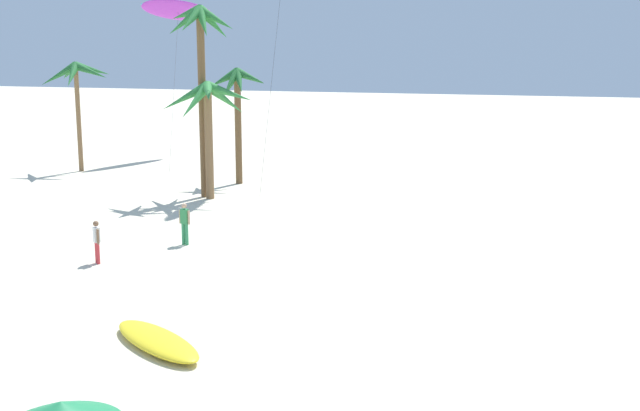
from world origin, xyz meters
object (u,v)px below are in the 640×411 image
at_px(palm_tree_0, 77,79).
at_px(flying_kite_5, 178,10).
at_px(person_far_watcher, 185,222).
at_px(palm_tree_3, 207,103).
at_px(grounded_kite_2, 157,340).
at_px(person_near_right, 97,240).
at_px(palm_tree_1, 200,43).
at_px(palm_tree_2, 238,90).

height_order(palm_tree_0, flying_kite_5, flying_kite_5).
relative_size(palm_tree_0, person_far_watcher, 4.15).
height_order(palm_tree_0, person_far_watcher, palm_tree_0).
distance_m(palm_tree_0, palm_tree_3, 14.14).
distance_m(flying_kite_5, person_far_watcher, 30.32).
height_order(grounded_kite_2, person_near_right, person_near_right).
distance_m(palm_tree_0, palm_tree_1, 13.60).
xyz_separation_m(palm_tree_3, person_far_watcher, (4.05, -9.65, -4.16)).
distance_m(palm_tree_2, person_far_watcher, 16.17).
height_order(palm_tree_1, palm_tree_2, palm_tree_1).
relative_size(palm_tree_3, person_near_right, 3.87).
xyz_separation_m(palm_tree_1, person_near_right, (3.02, -13.80, -7.35)).
height_order(grounded_kite_2, person_far_watcher, person_far_watcher).
height_order(palm_tree_2, person_near_right, palm_tree_2).
bearing_deg(palm_tree_2, palm_tree_1, -88.23).
distance_m(palm_tree_2, flying_kite_5, 14.89).
xyz_separation_m(palm_tree_1, grounded_kite_2, (9.70, -20.44, -8.06)).
relative_size(palm_tree_2, grounded_kite_2, 1.72).
height_order(flying_kite_5, person_near_right, flying_kite_5).
xyz_separation_m(palm_tree_2, person_near_right, (3.17, -18.45, -4.69)).
relative_size(palm_tree_3, flying_kite_5, 0.53).
distance_m(grounded_kite_2, person_far_watcher, 11.55).
relative_size(palm_tree_1, palm_tree_3, 1.62).
bearing_deg(flying_kite_5, palm_tree_1, -56.18).
bearing_deg(grounded_kite_2, palm_tree_0, 130.11).
bearing_deg(person_far_watcher, palm_tree_3, 112.75).
height_order(palm_tree_0, palm_tree_2, palm_tree_0).
bearing_deg(flying_kite_5, person_far_watcher, -59.76).
distance_m(palm_tree_0, flying_kite_5, 10.56).
relative_size(palm_tree_0, grounded_kite_2, 1.80).
bearing_deg(palm_tree_0, flying_kite_5, 75.39).
bearing_deg(flying_kite_5, palm_tree_3, -55.50).
height_order(flying_kite_5, person_far_watcher, flying_kite_5).
relative_size(palm_tree_1, person_near_right, 6.29).
bearing_deg(palm_tree_3, palm_tree_0, 154.78).
bearing_deg(person_near_right, grounded_kite_2, -44.82).
relative_size(palm_tree_2, person_near_right, 4.24).
bearing_deg(palm_tree_0, palm_tree_3, -25.22).
distance_m(flying_kite_5, person_near_right, 32.78).
relative_size(palm_tree_1, flying_kite_5, 0.87).
relative_size(palm_tree_1, person_far_watcher, 5.90).
relative_size(palm_tree_0, palm_tree_1, 0.70).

